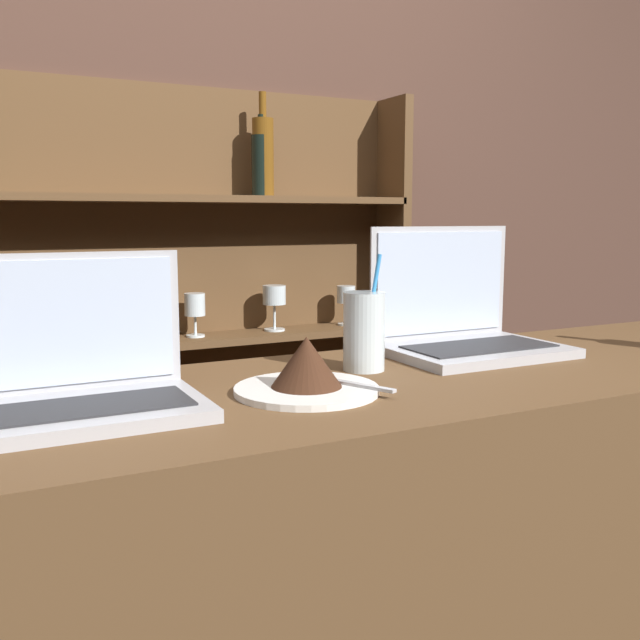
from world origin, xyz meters
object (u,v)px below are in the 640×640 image
(cake_plate, at_px, (307,372))
(laptop_far, at_px, (462,325))
(water_glass, at_px, (364,331))
(laptop_near, at_px, (84,377))

(cake_plate, bearing_deg, laptop_far, 21.10)
(water_glass, bearing_deg, laptop_far, 12.83)
(laptop_far, bearing_deg, laptop_near, -170.67)
(laptop_far, distance_m, water_glass, 0.26)
(laptop_far, height_order, cake_plate, laptop_far)
(cake_plate, relative_size, water_glass, 1.09)
(laptop_near, distance_m, cake_plate, 0.32)
(cake_plate, bearing_deg, laptop_near, 172.63)
(laptop_near, xyz_separation_m, laptop_far, (0.73, 0.12, 0.00))
(laptop_near, relative_size, water_glass, 1.51)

